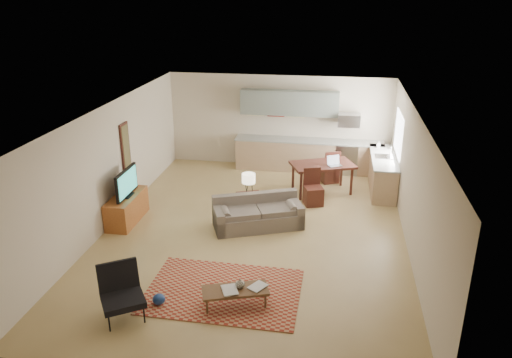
% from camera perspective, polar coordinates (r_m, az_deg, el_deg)
% --- Properties ---
extents(room, '(9.00, 9.00, 9.00)m').
position_cam_1_polar(room, '(10.48, -0.27, 0.43)').
color(room, '#A28651').
rests_on(room, ground).
extents(kitchen_counter_back, '(4.26, 0.64, 0.92)m').
position_cam_1_polar(kitchen_counter_back, '(14.60, 5.98, 2.72)').
color(kitchen_counter_back, tan).
rests_on(kitchen_counter_back, ground).
extents(kitchen_counter_right, '(0.64, 2.26, 0.92)m').
position_cam_1_polar(kitchen_counter_right, '(13.53, 14.25, 0.64)').
color(kitchen_counter_right, tan).
rests_on(kitchen_counter_right, ground).
extents(kitchen_range, '(0.62, 0.62, 0.90)m').
position_cam_1_polar(kitchen_range, '(14.59, 10.29, 2.43)').
color(kitchen_range, '#A5A8AD').
rests_on(kitchen_range, ground).
extents(kitchen_microwave, '(0.62, 0.40, 0.35)m').
position_cam_1_polar(kitchen_microwave, '(14.30, 10.58, 6.63)').
color(kitchen_microwave, '#A5A8AD').
rests_on(kitchen_microwave, room).
extents(upper_cabinets, '(2.80, 0.34, 0.70)m').
position_cam_1_polar(upper_cabinets, '(14.39, 3.84, 8.68)').
color(upper_cabinets, slate).
rests_on(upper_cabinets, room).
extents(window_right, '(0.02, 1.40, 1.05)m').
position_cam_1_polar(window_right, '(13.23, 15.97, 4.98)').
color(window_right, white).
rests_on(window_right, room).
extents(wall_art_left, '(0.06, 0.42, 1.10)m').
position_cam_1_polar(wall_art_left, '(12.14, -14.68, 3.67)').
color(wall_art_left, olive).
rests_on(wall_art_left, room).
extents(triptych, '(1.70, 0.04, 0.50)m').
position_cam_1_polar(triptych, '(14.61, 2.30, 8.10)').
color(triptych, beige).
rests_on(triptych, room).
extents(rug, '(2.72, 1.90, 0.02)m').
position_cam_1_polar(rug, '(9.09, -3.74, -12.65)').
color(rug, maroon).
rests_on(rug, floor).
extents(sofa, '(2.22, 1.59, 0.71)m').
position_cam_1_polar(sofa, '(11.12, 0.23, -3.86)').
color(sofa, '#655A50').
rests_on(sofa, floor).
extents(coffee_table, '(1.20, 0.77, 0.34)m').
position_cam_1_polar(coffee_table, '(8.64, -2.37, -13.38)').
color(coffee_table, '#492F19').
rests_on(coffee_table, floor).
extents(book_a, '(0.49, 0.51, 0.03)m').
position_cam_1_polar(book_a, '(8.48, -3.87, -12.67)').
color(book_a, maroon).
rests_on(book_a, coffee_table).
extents(book_b, '(0.51, 0.52, 0.02)m').
position_cam_1_polar(book_b, '(8.65, -0.38, -11.92)').
color(book_b, navy).
rests_on(book_b, coffee_table).
extents(vase, '(0.20, 0.20, 0.17)m').
position_cam_1_polar(vase, '(8.55, -1.83, -11.81)').
color(vase, black).
rests_on(vase, coffee_table).
extents(armchair, '(1.06, 1.06, 0.87)m').
position_cam_1_polar(armchair, '(8.51, -15.05, -12.63)').
color(armchair, black).
rests_on(armchair, floor).
extents(tv_credenza, '(0.53, 1.37, 0.63)m').
position_cam_1_polar(tv_credenza, '(11.79, -14.55, -3.27)').
color(tv_credenza, brown).
rests_on(tv_credenza, floor).
extents(tv, '(0.11, 1.05, 0.63)m').
position_cam_1_polar(tv, '(11.53, -14.60, -0.44)').
color(tv, black).
rests_on(tv, tv_credenza).
extents(console_table, '(0.63, 0.53, 0.63)m').
position_cam_1_polar(console_table, '(11.52, -0.83, -3.14)').
color(console_table, '#381812').
rests_on(console_table, floor).
extents(table_lamp, '(0.41, 0.41, 0.50)m').
position_cam_1_polar(table_lamp, '(11.30, -0.85, -0.52)').
color(table_lamp, beige).
rests_on(table_lamp, console_table).
extents(dining_table, '(1.80, 1.44, 0.80)m').
position_cam_1_polar(dining_table, '(13.07, 7.55, 0.10)').
color(dining_table, '#381812').
rests_on(dining_table, floor).
extents(dining_chair_near, '(0.55, 0.57, 0.90)m').
position_cam_1_polar(dining_chair_near, '(12.30, 6.60, -0.97)').
color(dining_chair_near, '#381812').
rests_on(dining_chair_near, floor).
extents(dining_chair_far, '(0.59, 0.60, 0.93)m').
position_cam_1_polar(dining_chair_far, '(13.80, 8.41, 1.52)').
color(dining_chair_far, '#381812').
rests_on(dining_chair_far, floor).
extents(laptop, '(0.41, 0.38, 0.25)m').
position_cam_1_polar(laptop, '(12.79, 9.04, 2.03)').
color(laptop, '#A5A8AD').
rests_on(laptop, dining_table).
extents(soap_bottle, '(0.12, 0.12, 0.19)m').
position_cam_1_polar(soap_bottle, '(14.06, 13.83, 3.86)').
color(soap_bottle, beige).
rests_on(soap_bottle, kitchen_counter_right).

